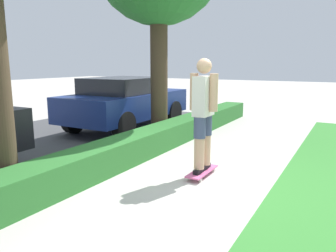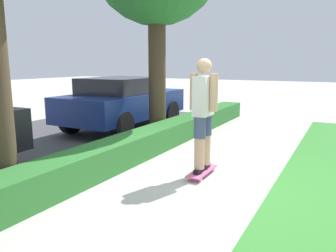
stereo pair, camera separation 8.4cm
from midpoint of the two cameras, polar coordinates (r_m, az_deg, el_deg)
name	(u,v)px [view 1 (the left image)]	position (r m, az deg, el deg)	size (l,w,h in m)	color
ground_plane	(198,184)	(4.99, 5.70, -10.06)	(60.00, 60.00, 0.00)	#BCB7AD
street_asphalt	(17,148)	(7.63, -24.54, -3.57)	(13.06, 5.00, 0.01)	#474749
hedge_row	(113,155)	(5.72, -9.12, -4.94)	(13.06, 0.60, 0.47)	#2D702D
skateboard	(202,172)	(5.34, 6.40, -7.88)	(0.79, 0.24, 0.08)	#DB5B93
skater_person	(203,112)	(5.11, 6.63, 2.39)	(0.51, 0.46, 1.77)	black
parked_car_middle	(126,101)	(9.03, -7.09, 4.31)	(3.86, 1.85, 1.40)	navy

